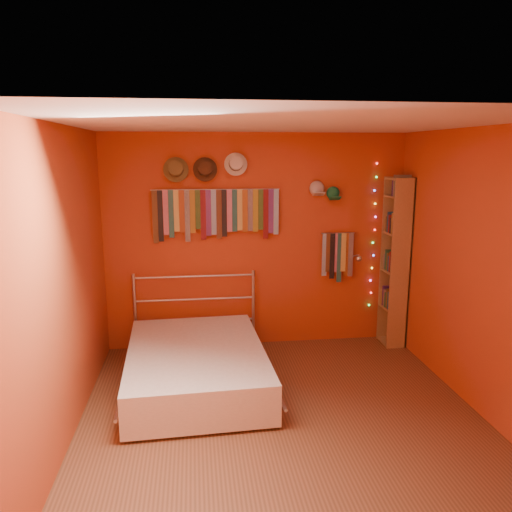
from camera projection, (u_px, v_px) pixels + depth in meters
name	position (u px, v px, depth m)	size (l,w,h in m)	color
ground	(282.00, 416.00, 4.39)	(3.50, 3.50, 0.00)	brown
back_wall	(257.00, 242.00, 5.84)	(3.50, 0.02, 2.50)	#A62C1A
right_wall	(480.00, 273.00, 4.35)	(0.02, 3.50, 2.50)	#A62C1A
left_wall	(64.00, 286.00, 3.92)	(0.02, 3.50, 2.50)	#A62C1A
ceiling	(285.00, 123.00, 3.88)	(3.50, 3.50, 0.02)	white
tie_rack	(215.00, 212.00, 5.64)	(1.45, 0.03, 0.60)	#BABABF
small_tie_rack	(338.00, 254.00, 5.92)	(0.40, 0.03, 0.60)	#BABABF
fedora_olive	(176.00, 169.00, 5.46)	(0.28, 0.15, 0.27)	brown
fedora_brown	(205.00, 169.00, 5.50)	(0.27, 0.15, 0.27)	#3E2616
fedora_white	(236.00, 164.00, 5.53)	(0.26, 0.14, 0.25)	silver
cap_white	(317.00, 189.00, 5.74)	(0.18, 0.22, 0.18)	beige
cap_green	(333.00, 193.00, 5.78)	(0.17, 0.21, 0.17)	#1B7945
fairy_lights	(373.00, 236.00, 5.96)	(0.05, 0.02, 1.74)	#FF3333
reading_lamp	(358.00, 258.00, 5.79)	(0.07, 0.29, 0.09)	#BABABF
bookshelf	(398.00, 261.00, 5.87)	(0.25, 0.34, 2.00)	olive
bed	(196.00, 366.00, 4.91)	(1.48, 1.95, 0.93)	#BABABF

